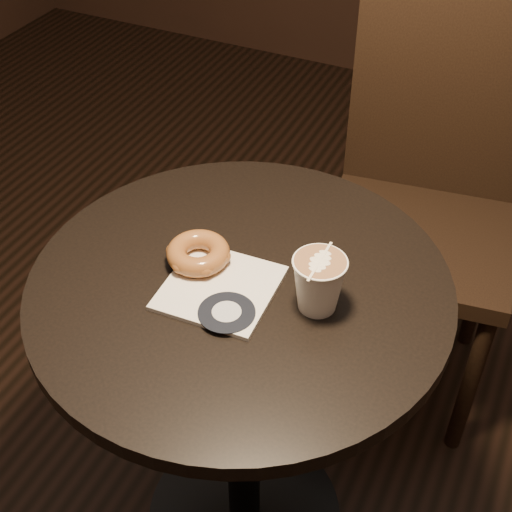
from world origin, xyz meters
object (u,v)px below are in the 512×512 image
Objects in this scene: chair at (431,171)px; doughnut at (198,253)px; cafe_table at (242,360)px; latte_cup at (318,284)px; pastry_bag at (220,288)px.

doughnut is at bearing -118.88° from chair.
doughnut is at bearing 175.52° from cafe_table.
cafe_table is at bearing -112.39° from chair.
doughnut is at bearing 178.06° from latte_cup.
latte_cup reaches higher than cafe_table.
chair reaches higher than latte_cup.
latte_cup is at bearing -100.86° from chair.
doughnut is at bearing 143.94° from pastry_bag.
chair reaches higher than pastry_bag.
pastry_bag is (-0.02, -0.03, 0.20)m from cafe_table.
doughnut is (-0.06, 0.04, 0.02)m from pastry_bag.
chair reaches higher than cafe_table.
cafe_table is 0.24m from doughnut.
cafe_table is 0.28m from latte_cup.
doughnut is (-0.25, -0.65, 0.17)m from chair.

